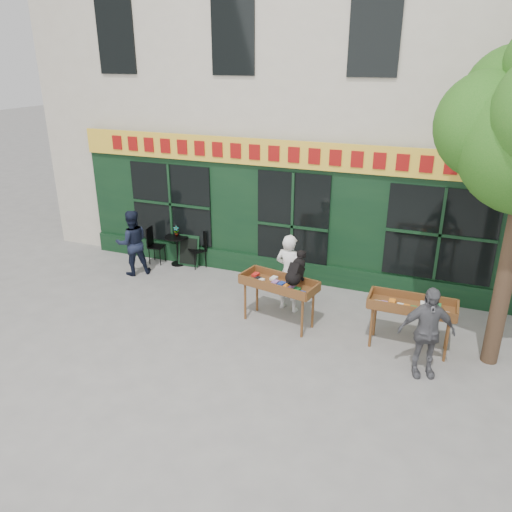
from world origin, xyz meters
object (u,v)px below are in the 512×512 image
object	(u,v)px
bistro_table	(177,245)
dog	(296,267)
man_left	(132,243)
book_cart_center	(279,286)
woman	(289,273)
man_right	(426,332)
book_cart_right	(412,308)

from	to	relation	value
bistro_table	dog	bearing A→B (deg)	-28.01
dog	man_left	world-z (taller)	man_left
book_cart_center	woman	world-z (taller)	woman
woman	man_right	distance (m)	3.14
book_cart_center	book_cart_right	size ratio (longest dim) A/B	1.06
dog	book_cart_right	bearing A→B (deg)	13.24
bistro_table	man_left	bearing A→B (deg)	-127.87
book_cart_center	bistro_table	size ratio (longest dim) A/B	2.10
man_left	bistro_table	bearing A→B (deg)	-170.57
book_cart_center	woman	distance (m)	0.65
book_cart_right	man_left	world-z (taller)	man_left
bistro_table	book_cart_center	bearing A→B (deg)	-29.77
book_cart_right	man_left	distance (m)	6.70
bistro_table	man_left	xyz separation A→B (m)	(-0.70, -0.90, 0.26)
man_right	book_cart_center	bearing A→B (deg)	145.52
man_right	book_cart_right	bearing A→B (deg)	92.13
woman	man_left	xyz separation A→B (m)	(-4.11, 0.40, -0.03)
dog	book_cart_right	xyz separation A→B (m)	(2.16, 0.06, -0.47)
book_cart_right	man_left	size ratio (longest dim) A/B	0.93
woman	book_cart_right	world-z (taller)	woman
book_cart_right	bistro_table	bearing A→B (deg)	162.16
book_cart_center	man_right	xyz separation A→B (m)	(2.81, -0.74, -0.02)
book_cart_center	man_right	bearing A→B (deg)	-3.10
book_cart_right	bistro_table	world-z (taller)	book_cart_right
book_cart_center	book_cart_right	world-z (taller)	same
book_cart_right	man_right	world-z (taller)	man_right
dog	man_right	bearing A→B (deg)	-4.02
book_cart_center	man_right	distance (m)	2.91
man_right	dog	bearing A→B (deg)	144.59
dog	book_cart_right	distance (m)	2.21
man_right	man_left	distance (m)	7.14
woman	man_left	bearing A→B (deg)	6.18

